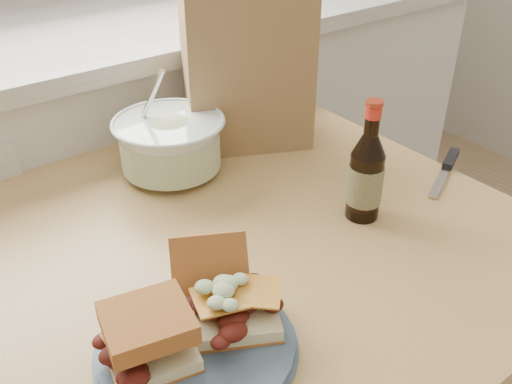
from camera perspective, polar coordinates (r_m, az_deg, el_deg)
cabinet_run at (r=1.67m, az=-16.36°, el=-0.21°), size 2.50×0.64×0.94m
dining_table at (r=1.04m, az=-1.58°, el=-8.58°), size 0.92×0.92×0.76m
plate at (r=0.76m, az=-5.98°, el=-15.00°), size 0.26×0.26×0.02m
sandwich_left at (r=0.72m, az=-10.63°, el=-14.04°), size 0.12×0.11×0.08m
sandwich_right at (r=0.77m, az=-3.00°, el=-10.05°), size 0.15×0.19×0.10m
coleslaw_bowl at (r=1.12m, az=-8.56°, el=4.50°), size 0.22×0.22×0.21m
beer_bottle at (r=0.98m, az=10.94°, el=1.65°), size 0.06×0.06×0.22m
knife at (r=1.21m, az=18.67°, el=2.64°), size 0.19×0.10×0.01m
paper_bag at (r=1.20m, az=-0.95°, el=12.54°), size 0.30×0.26×0.33m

